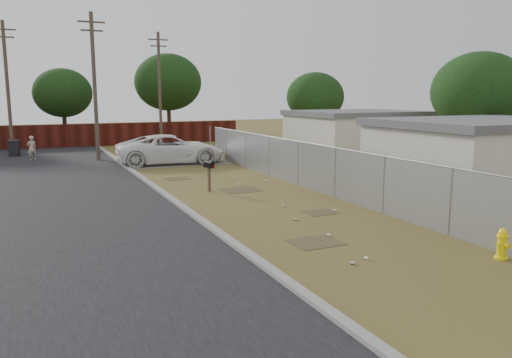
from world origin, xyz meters
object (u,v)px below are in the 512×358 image
fire_hydrant (502,244)px  pedestrian (32,148)px  mailbox (209,167)px  pickup_truck (171,149)px  trash_bin (14,148)px

fire_hydrant → pedestrian: (-10.49, 25.46, 0.40)m
mailbox → fire_hydrant: bearing=-71.8°
fire_hydrant → pickup_truck: pickup_truck is taller
pedestrian → trash_bin: size_ratio=1.45×
mailbox → trash_bin: (-7.80, 17.13, -0.49)m
mailbox → pickup_truck: pickup_truck is taller
mailbox → pickup_truck: size_ratio=0.21×
fire_hydrant → pickup_truck: bearing=98.3°
pickup_truck → trash_bin: 11.73m
pedestrian → trash_bin: (-1.06, 3.09, -0.23)m
fire_hydrant → pedestrian: pedestrian is taller
fire_hydrant → trash_bin: (-11.55, 28.55, 0.17)m
pedestrian → trash_bin: bearing=-89.9°
fire_hydrant → pedestrian: size_ratio=0.52×
fire_hydrant → trash_bin: 30.80m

